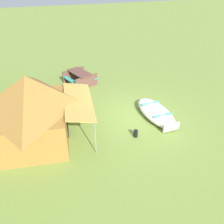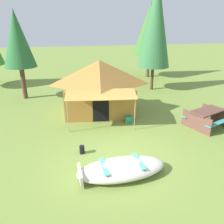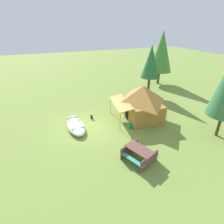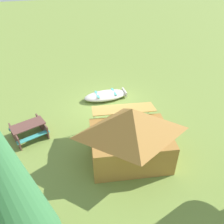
{
  "view_description": "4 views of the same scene",
  "coord_description": "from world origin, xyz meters",
  "px_view_note": "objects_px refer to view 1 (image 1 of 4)",
  "views": [
    {
      "loc": [
        -7.86,
        3.75,
        5.91
      ],
      "look_at": [
        -0.37,
        1.24,
        0.88
      ],
      "focal_mm": 36.22,
      "sensor_mm": 36.0,
      "label": 1
    },
    {
      "loc": [
        -1.56,
        -6.61,
        4.43
      ],
      "look_at": [
        0.19,
        1.64,
        1.05
      ],
      "focal_mm": 35.99,
      "sensor_mm": 36.0,
      "label": 2
    },
    {
      "loc": [
        11.23,
        -2.71,
        6.98
      ],
      "look_at": [
        -0.1,
        1.84,
        0.85
      ],
      "focal_mm": 28.33,
      "sensor_mm": 36.0,
      "label": 3
    },
    {
      "loc": [
        2.89,
        11.49,
        7.86
      ],
      "look_at": [
        0.39,
        2.22,
        1.2
      ],
      "focal_mm": 37.39,
      "sensor_mm": 36.0,
      "label": 4
    }
  ],
  "objects_px": {
    "picnic_table": "(80,77)",
    "fuel_can": "(136,133)",
    "beached_rowboat": "(156,112)",
    "cooler_box": "(68,113)",
    "canvas_cabin_tent": "(32,107)"
  },
  "relations": [
    {
      "from": "beached_rowboat",
      "to": "canvas_cabin_tent",
      "type": "height_order",
      "value": "canvas_cabin_tent"
    },
    {
      "from": "picnic_table",
      "to": "fuel_can",
      "type": "distance_m",
      "value": 5.84
    },
    {
      "from": "canvas_cabin_tent",
      "to": "fuel_can",
      "type": "relative_size",
      "value": 13.38
    },
    {
      "from": "beached_rowboat",
      "to": "picnic_table",
      "type": "bearing_deg",
      "value": 29.64
    },
    {
      "from": "beached_rowboat",
      "to": "picnic_table",
      "type": "xyz_separation_m",
      "value": [
        4.64,
        2.64,
        0.24
      ]
    },
    {
      "from": "canvas_cabin_tent",
      "to": "picnic_table",
      "type": "height_order",
      "value": "canvas_cabin_tent"
    },
    {
      "from": "cooler_box",
      "to": "beached_rowboat",
      "type": "bearing_deg",
      "value": -108.99
    },
    {
      "from": "picnic_table",
      "to": "fuel_can",
      "type": "relative_size",
      "value": 6.7
    },
    {
      "from": "beached_rowboat",
      "to": "fuel_can",
      "type": "height_order",
      "value": "beached_rowboat"
    },
    {
      "from": "fuel_can",
      "to": "cooler_box",
      "type": "bearing_deg",
      "value": 44.63
    },
    {
      "from": "picnic_table",
      "to": "fuel_can",
      "type": "bearing_deg",
      "value": -168.77
    },
    {
      "from": "picnic_table",
      "to": "fuel_can",
      "type": "height_order",
      "value": "picnic_table"
    },
    {
      "from": "beached_rowboat",
      "to": "fuel_can",
      "type": "bearing_deg",
      "value": 125.8
    },
    {
      "from": "beached_rowboat",
      "to": "canvas_cabin_tent",
      "type": "xyz_separation_m",
      "value": [
        0.21,
        5.36,
        1.18
      ]
    },
    {
      "from": "beached_rowboat",
      "to": "fuel_can",
      "type": "relative_size",
      "value": 9.27
    }
  ]
}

